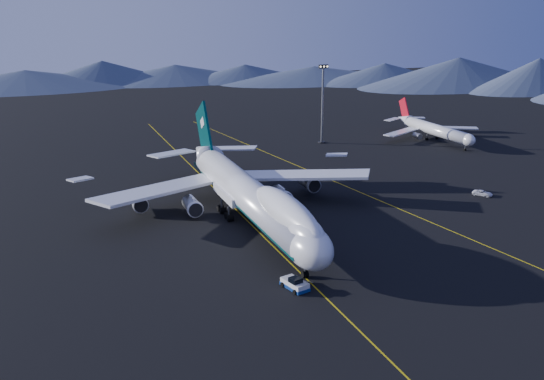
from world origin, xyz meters
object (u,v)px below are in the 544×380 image
object	(u,v)px
pushback_tug	(295,285)
floodlight_mast	(322,104)
second_jet	(433,129)
service_van	(483,193)
boeing_747	(249,194)

from	to	relation	value
pushback_tug	floodlight_mast	xyz separation A→B (m)	(47.30, 89.43, 11.39)
second_jet	service_van	xyz separation A→B (m)	(-24.54, -53.14, -2.80)
boeing_747	floodlight_mast	world-z (taller)	floodlight_mast
service_van	pushback_tug	bearing A→B (deg)	169.43
boeing_747	second_jet	bearing A→B (deg)	32.95
boeing_747	floodlight_mast	distance (m)	74.75
service_van	floodlight_mast	distance (m)	63.84
boeing_747	service_van	xyz separation A→B (m)	(54.13, -2.14, -5.21)
boeing_747	floodlight_mast	bearing A→B (deg)	53.51
second_jet	floodlight_mast	world-z (taller)	floodlight_mast
pushback_tug	service_van	bearing A→B (deg)	11.31
boeing_747	service_van	distance (m)	54.42
boeing_747	pushback_tug	xyz separation A→B (m)	(-3.00, -29.53, -5.18)
pushback_tug	floodlight_mast	world-z (taller)	floodlight_mast
pushback_tug	service_van	world-z (taller)	pushback_tug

